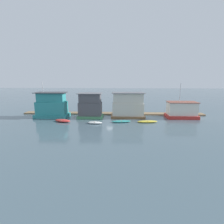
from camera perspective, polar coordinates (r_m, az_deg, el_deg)
The scene contains 11 objects.
ground_plane at distance 38.31m, azimuth 0.07°, elevation -1.76°, with size 200.00×200.00×0.00m, color #475B66.
dock_walkway at distance 41.65m, azimuth 0.28°, elevation -0.46°, with size 42.40×2.20×0.30m, color #846B4C.
houseboat_teal at distance 40.45m, azimuth -19.06°, elevation 1.84°, with size 7.11×3.81×7.73m.
houseboat_green at distance 37.99m, azimuth -7.11°, elevation 1.89°, with size 5.41×3.54×5.34m.
houseboat_brown at distance 38.20m, azimuth 5.23°, elevation 2.08°, with size 7.28×4.06×5.42m.
houseboat_red at distance 40.41m, azimuth 21.78°, elevation 0.54°, with size 6.52×3.66×7.44m.
dinghy_red at distance 35.80m, azimuth -15.81°, elevation -2.71°, with size 3.61×2.34×0.52m.
dinghy_white at distance 33.27m, azimuth -5.64°, elevation -3.48°, with size 2.84×1.29×0.43m.
dinghy_teal at distance 34.20m, azimuth 3.03°, elevation -3.06°, with size 3.99×1.82×0.38m.
dinghy_yellow at distance 34.69m, azimuth 11.46°, elevation -3.06°, with size 4.05×1.54×0.40m.
mooring_post_near_right at distance 40.15m, azimuth 0.83°, elevation 0.28°, with size 0.22×0.22×1.94m, color brown.
Camera 1 is at (1.65, -37.25, 8.76)m, focal length 28.00 mm.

